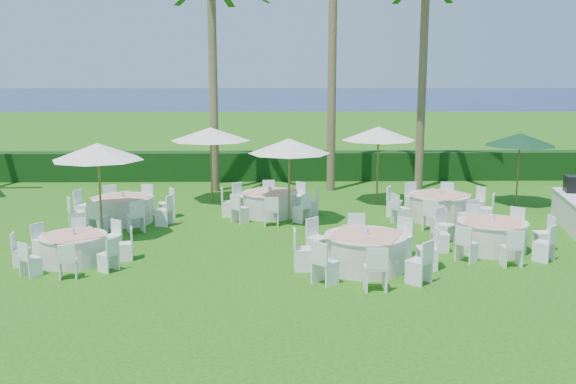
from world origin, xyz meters
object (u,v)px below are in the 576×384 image
Objects in this scene: umbrella_a at (98,152)px; umbrella_green at (520,139)px; banquet_table_c at (492,235)px; banquet_table_e at (270,203)px; banquet_table_f at (439,206)px; banquet_table_d at (123,209)px; banquet_table_a at (74,248)px; umbrella_c at (211,134)px; banquet_table_b at (365,251)px; umbrella_d at (378,134)px; umbrella_b at (289,146)px.

umbrella_a reaches higher than umbrella_green.
banquet_table_c is at bearing -7.96° from umbrella_a.
banquet_table_e is (-5.76, 4.23, -0.00)m from banquet_table_c.
umbrella_green is at bearing 33.92° from banquet_table_f.
umbrella_a reaches higher than banquet_table_d.
banquet_table_a is 0.88× the size of banquet_table_f.
banquet_table_c is 10.36m from umbrella_c.
banquet_table_d is 1.02× the size of banquet_table_e.
banquet_table_d is 4.42m from umbrella_c.
umbrella_c reaches higher than banquet_table_a.
banquet_table_d is 4.58m from banquet_table_e.
banquet_table_c is 1.12× the size of umbrella_c.
banquet_table_e is at bearing -170.28° from umbrella_green.
umbrella_c is at bearing 118.51° from banquet_table_b.
banquet_table_f is 1.14× the size of umbrella_c.
banquet_table_f is (9.98, 4.37, 0.06)m from banquet_table_a.
banquet_table_a is at bearing -140.59° from umbrella_d.
banquet_table_d is at bearing 85.69° from umbrella_a.
banquet_table_c is at bearing -82.15° from banquet_table_f.
banquet_table_f reaches higher than banquet_table_d.
umbrella_b reaches higher than banquet_table_c.
umbrella_b is (5.09, -0.12, 1.94)m from banquet_table_d.
umbrella_b is at bearing 18.84° from umbrella_a.
banquet_table_b is 7.79m from umbrella_a.
banquet_table_c is 6.60m from umbrella_green.
umbrella_d is at bearing 26.26° from banquet_table_e.
umbrella_green is at bearing 10.10° from banquet_table_d.
umbrella_c is at bearing 52.06° from banquet_table_d.
umbrella_a is (-9.92, -2.05, 2.00)m from banquet_table_f.
banquet_table_d is (0.21, 4.23, 0.05)m from banquet_table_a.
banquet_table_f is at bearing -59.06° from umbrella_d.
umbrella_green is at bearing 17.81° from umbrella_a.
umbrella_d is (3.74, 1.84, 2.06)m from banquet_table_e.
banquet_table_f is (9.78, 0.14, 0.01)m from banquet_table_d.
banquet_table_b is 5.41m from umbrella_b.
umbrella_green is at bearing 9.72° from banquet_table_e.
banquet_table_a is 1.11× the size of umbrella_green.
umbrella_d is at bearing 41.98° from umbrella_b.
banquet_table_f is at bearing 0.79° from banquet_table_d.
banquet_table_b is 8.36m from banquet_table_d.
umbrella_d is at bearing 28.84° from umbrella_a.
banquet_table_f is 1.23× the size of umbrella_b.
umbrella_c is 5.83m from umbrella_d.
banquet_table_e is 1.24× the size of umbrella_green.
banquet_table_b is 1.07× the size of banquet_table_c.
banquet_table_e is (4.50, 0.86, -0.01)m from banquet_table_d.
umbrella_d is at bearing 108.43° from banquet_table_c.
umbrella_a is (-10.41, 1.45, 2.01)m from banquet_table_c.
banquet_table_e is at bearing 30.83° from umbrella_a.
umbrella_green is (2.77, 5.69, 1.88)m from banquet_table_c.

